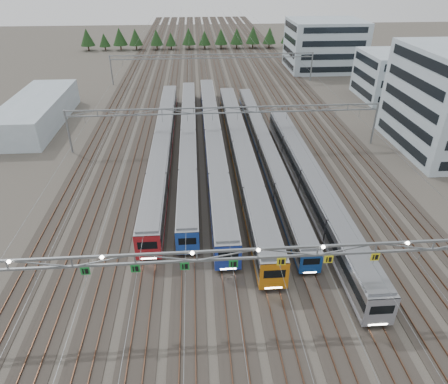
{
  "coord_description": "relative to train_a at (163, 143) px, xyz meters",
  "views": [
    {
      "loc": [
        -5.2,
        -28.43,
        30.82
      ],
      "look_at": [
        -1.82,
        17.76,
        3.5
      ],
      "focal_mm": 32.0,
      "sensor_mm": 36.0,
      "label": 1
    }
  ],
  "objects": [
    {
      "name": "depot_bldg_north",
      "position": [
        46.53,
        60.47,
        5.06
      ],
      "size": [
        22.0,
        18.0,
        14.6
      ],
      "primitive_type": "cube",
      "color": "#A2B7C2",
      "rests_on": "ground"
    },
    {
      "name": "train_b",
      "position": [
        4.5,
        2.16,
        -0.16
      ],
      "size": [
        2.82,
        63.35,
        3.67
      ],
      "color": "black",
      "rests_on": "ground"
    },
    {
      "name": "train_c",
      "position": [
        9.0,
        1.27,
        -0.02
      ],
      "size": [
        3.03,
        67.83,
        3.95
      ],
      "color": "black",
      "rests_on": "ground"
    },
    {
      "name": "track_bed",
      "position": [
        11.25,
        62.0,
        -0.75
      ],
      "size": [
        54.0,
        260.0,
        5.42
      ],
      "color": "#2D2823",
      "rests_on": "ground"
    },
    {
      "name": "ground",
      "position": [
        11.25,
        -38.0,
        -2.24
      ],
      "size": [
        400.0,
        400.0,
        0.0
      ],
      "primitive_type": "plane",
      "color": "#47423A",
      "rests_on": "ground"
    },
    {
      "name": "gantry_far",
      "position": [
        11.25,
        47.0,
        4.15
      ],
      "size": [
        56.36,
        0.36,
        8.0
      ],
      "color": "gray",
      "rests_on": "ground"
    },
    {
      "name": "train_f",
      "position": [
        22.5,
        -15.89,
        0.05
      ],
      "size": [
        3.13,
        51.22,
        4.08
      ],
      "color": "black",
      "rests_on": "ground"
    },
    {
      "name": "depot_bldg_mid",
      "position": [
        54.59,
        29.86,
        3.27
      ],
      "size": [
        14.0,
        16.0,
        11.02
      ],
      "primitive_type": "cube",
      "color": "#A2B7C2",
      "rests_on": "ground"
    },
    {
      "name": "train_e",
      "position": [
        18.0,
        -2.61,
        -0.35
      ],
      "size": [
        2.53,
        62.35,
        3.28
      ],
      "color": "black",
      "rests_on": "ground"
    },
    {
      "name": "gantry_mid",
      "position": [
        11.25,
        2.0,
        4.15
      ],
      "size": [
        56.36,
        0.36,
        8.0
      ],
      "color": "gray",
      "rests_on": "ground"
    },
    {
      "name": "train_a",
      "position": [
        0.0,
        0.0,
        0.0
      ],
      "size": [
        3.05,
        60.41,
        3.98
      ],
      "color": "black",
      "rests_on": "ground"
    },
    {
      "name": "west_shed",
      "position": [
        -27.35,
        17.14,
        0.52
      ],
      "size": [
        10.0,
        30.0,
        5.53
      ],
      "primitive_type": "cube",
      "color": "#A2B7C2",
      "rests_on": "ground"
    },
    {
      "name": "treeline",
      "position": [
        10.35,
        95.57,
        1.99
      ],
      "size": [
        93.8,
        5.6,
        7.02
      ],
      "color": "#332114",
      "rests_on": "ground"
    },
    {
      "name": "train_d",
      "position": [
        13.5,
        -4.48,
        0.03
      ],
      "size": [
        3.1,
        62.99,
        4.05
      ],
      "color": "black",
      "rests_on": "ground"
    },
    {
      "name": "gantry_near",
      "position": [
        11.2,
        -38.12,
        4.85
      ],
      "size": [
        56.36,
        0.61,
        8.08
      ],
      "color": "gray",
      "rests_on": "ground"
    }
  ]
}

